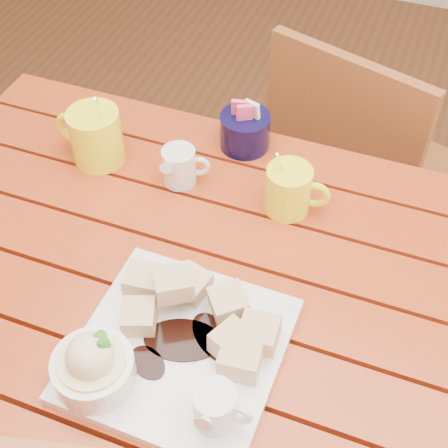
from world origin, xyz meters
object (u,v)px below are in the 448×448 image
at_px(table, 207,320).
at_px(dessert_plate, 162,348).
at_px(coffee_mug_right, 290,190).
at_px(chair_far, 352,165).
at_px(coffee_mug_left, 95,135).

bearing_deg(table, dessert_plate, -92.12).
height_order(table, dessert_plate, dessert_plate).
xyz_separation_m(coffee_mug_right, chair_far, (0.05, 0.47, -0.33)).
height_order(dessert_plate, coffee_mug_left, coffee_mug_left).
distance_m(table, chair_far, 0.71).
height_order(coffee_mug_left, chair_far, coffee_mug_left).
distance_m(table, dessert_plate, 0.21).
bearing_deg(dessert_plate, coffee_mug_left, 129.92).
relative_size(dessert_plate, coffee_mug_right, 2.19).
bearing_deg(chair_far, coffee_mug_right, 101.16).
distance_m(coffee_mug_left, chair_far, 0.73).
bearing_deg(coffee_mug_left, table, -27.80).
distance_m(coffee_mug_right, chair_far, 0.58).
relative_size(dessert_plate, coffee_mug_left, 1.80).
bearing_deg(coffee_mug_left, dessert_plate, -44.04).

